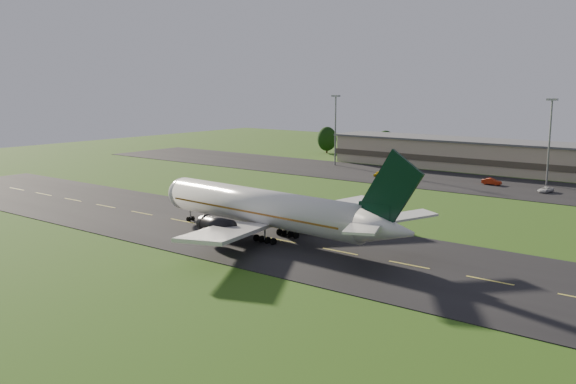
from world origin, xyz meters
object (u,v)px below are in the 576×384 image
Objects in this scene: terminal at (573,163)px; light_mast_west at (335,122)px; light_mast_centre at (550,131)px; service_vehicle_a at (379,174)px; service_vehicle_b at (492,182)px; service_vehicle_c at (546,190)px; airliner at (266,209)px.

light_mast_west is (-61.40, -16.18, 8.75)m from terminal.
light_mast_centre is (60.00, 0.00, 0.00)m from light_mast_west.
light_mast_west is at bearing -165.24° from terminal.
service_vehicle_a is 0.82× the size of service_vehicle_b.
service_vehicle_b is (28.05, 4.43, 0.11)m from service_vehicle_a.
terminal reaches higher than service_vehicle_c.
service_vehicle_a is 41.34m from service_vehicle_c.
service_vehicle_a is at bearing -145.08° from terminal.
light_mast_centre reaches higher than terminal.
airliner is 13.80× the size of service_vehicle_a.
service_vehicle_b is 13.58m from service_vehicle_c.
airliner is 98.33m from terminal.
terminal is 32.03× the size of service_vehicle_b.
service_vehicle_c is (21.57, 69.89, -3.97)m from airliner.
airliner reaches higher than service_vehicle_b.
light_mast_centre is at bearing 80.27° from airliner.
light_mast_centre is (-1.40, -16.18, 8.75)m from terminal.
terminal is 7.13× the size of light_mast_west.
light_mast_centre is at bearing -94.95° from terminal.
light_mast_centre is 4.50× the size of service_vehicle_b.
light_mast_west is 1.00× the size of light_mast_centre.
airliner is 73.25m from service_vehicle_c.
light_mast_west is at bearing -176.22° from service_vehicle_c.
terminal is at bearing 106.02° from service_vehicle_c.
service_vehicle_b is at bearing -8.32° from light_mast_west.
service_vehicle_a is at bearing -28.52° from light_mast_west.
airliner is 82.62m from light_mast_centre.
light_mast_centre reaches higher than service_vehicle_c.
terminal is 18.45m from light_mast_centre.
service_vehicle_c is at bearing -0.52° from service_vehicle_a.
airliner is 2.52× the size of light_mast_centre.
service_vehicle_b reaches higher than service_vehicle_c.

